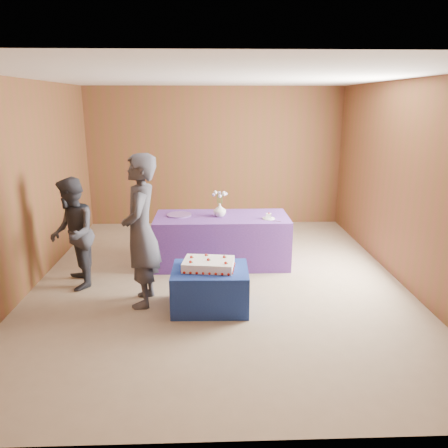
{
  "coord_description": "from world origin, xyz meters",
  "views": [
    {
      "loc": [
        -0.14,
        -5.65,
        2.41
      ],
      "look_at": [
        0.07,
        0.1,
        0.79
      ],
      "focal_mm": 35.0,
      "sensor_mm": 36.0,
      "label": 1
    }
  ],
  "objects_px": {
    "serving_table": "(222,240)",
    "guest_right": "(73,234)",
    "sheet_cake": "(209,264)",
    "vase": "(220,210)",
    "cake_table": "(210,288)",
    "guest_left": "(141,231)"
  },
  "relations": [
    {
      "from": "serving_table",
      "to": "guest_left",
      "type": "relative_size",
      "value": 1.08
    },
    {
      "from": "cake_table",
      "to": "sheet_cake",
      "type": "distance_m",
      "value": 0.3
    },
    {
      "from": "cake_table",
      "to": "guest_right",
      "type": "height_order",
      "value": "guest_right"
    },
    {
      "from": "sheet_cake",
      "to": "vase",
      "type": "bearing_deg",
      "value": 91.34
    },
    {
      "from": "serving_table",
      "to": "vase",
      "type": "relative_size",
      "value": 10.17
    },
    {
      "from": "serving_table",
      "to": "sheet_cake",
      "type": "height_order",
      "value": "serving_table"
    },
    {
      "from": "cake_table",
      "to": "vase",
      "type": "distance_m",
      "value": 1.62
    },
    {
      "from": "serving_table",
      "to": "cake_table",
      "type": "bearing_deg",
      "value": -96.96
    },
    {
      "from": "sheet_cake",
      "to": "vase",
      "type": "relative_size",
      "value": 3.39
    },
    {
      "from": "sheet_cake",
      "to": "guest_right",
      "type": "bearing_deg",
      "value": 166.96
    },
    {
      "from": "serving_table",
      "to": "vase",
      "type": "distance_m",
      "value": 0.47
    },
    {
      "from": "serving_table",
      "to": "guest_right",
      "type": "bearing_deg",
      "value": -157.77
    },
    {
      "from": "cake_table",
      "to": "serving_table",
      "type": "relative_size",
      "value": 0.45
    },
    {
      "from": "serving_table",
      "to": "guest_right",
      "type": "relative_size",
      "value": 1.35
    },
    {
      "from": "cake_table",
      "to": "guest_left",
      "type": "distance_m",
      "value": 1.07
    },
    {
      "from": "serving_table",
      "to": "sheet_cake",
      "type": "distance_m",
      "value": 1.51
    },
    {
      "from": "cake_table",
      "to": "serving_table",
      "type": "xyz_separation_m",
      "value": [
        0.19,
        1.5,
        0.12
      ]
    },
    {
      "from": "guest_right",
      "to": "sheet_cake",
      "type": "bearing_deg",
      "value": 50.73
    },
    {
      "from": "vase",
      "to": "serving_table",
      "type": "bearing_deg",
      "value": 13.17
    },
    {
      "from": "serving_table",
      "to": "sheet_cake",
      "type": "xyz_separation_m",
      "value": [
        -0.2,
        -1.49,
        0.18
      ]
    },
    {
      "from": "cake_table",
      "to": "sheet_cake",
      "type": "xyz_separation_m",
      "value": [
        -0.02,
        0.01,
        0.3
      ]
    },
    {
      "from": "guest_left",
      "to": "guest_right",
      "type": "height_order",
      "value": "guest_left"
    }
  ]
}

